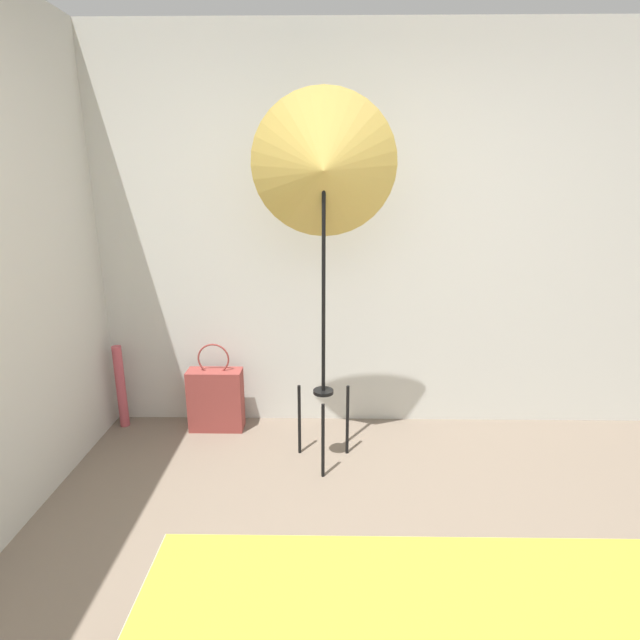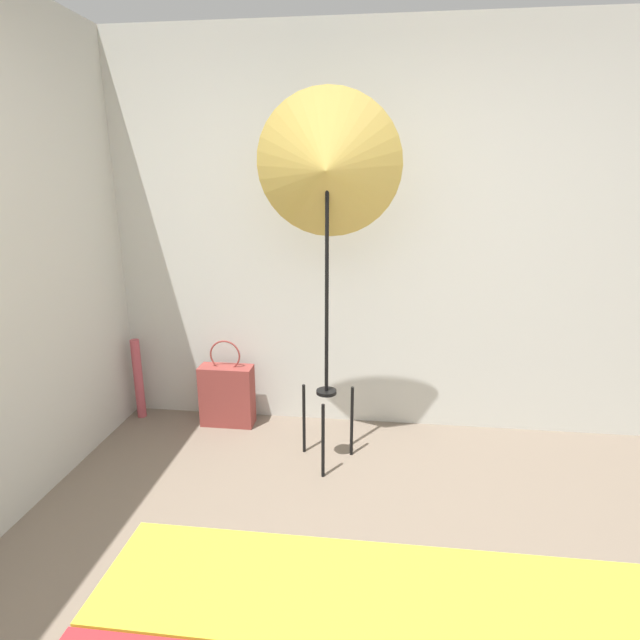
% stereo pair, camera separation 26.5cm
% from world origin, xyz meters
% --- Properties ---
extents(wall_back, '(8.00, 0.05, 2.60)m').
position_xyz_m(wall_back, '(0.00, 2.15, 1.30)').
color(wall_back, beige).
rests_on(wall_back, ground_plane).
extents(photo_umbrella, '(0.79, 0.34, 2.14)m').
position_xyz_m(photo_umbrella, '(-0.24, 1.57, 1.72)').
color(photo_umbrella, black).
rests_on(photo_umbrella, ground_plane).
extents(tote_bag, '(0.37, 0.15, 0.62)m').
position_xyz_m(tote_bag, '(-0.99, 1.97, 0.22)').
color(tote_bag, brown).
rests_on(tote_bag, ground_plane).
extents(paper_roll, '(0.06, 0.06, 0.59)m').
position_xyz_m(paper_roll, '(-1.65, 2.00, 0.29)').
color(paper_roll, '#BC4C56').
rests_on(paper_roll, ground_plane).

